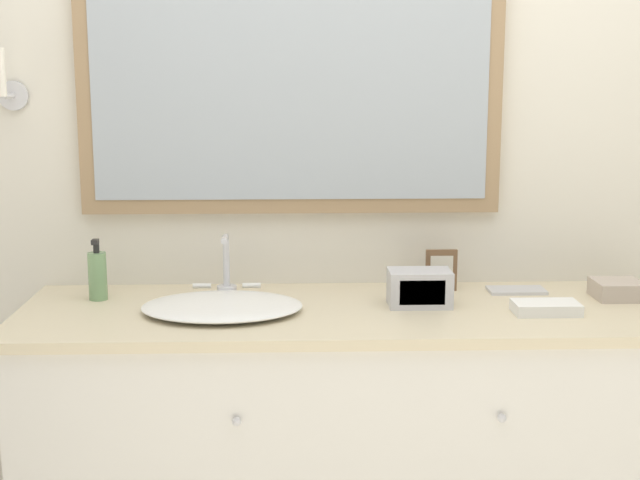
{
  "coord_description": "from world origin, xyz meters",
  "views": [
    {
      "loc": [
        -0.2,
        -2.15,
        1.55
      ],
      "look_at": [
        -0.12,
        0.32,
        1.08
      ],
      "focal_mm": 50.0,
      "sensor_mm": 36.0,
      "label": 1
    }
  ],
  "objects_px": {
    "sink_basin": "(222,305)",
    "soap_bottle": "(98,275)",
    "picture_frame": "(441,270)",
    "appliance_box": "(420,288)"
  },
  "relations": [
    {
      "from": "picture_frame",
      "to": "appliance_box",
      "type": "bearing_deg",
      "value": -117.64
    },
    {
      "from": "soap_bottle",
      "to": "picture_frame",
      "type": "bearing_deg",
      "value": 3.98
    },
    {
      "from": "picture_frame",
      "to": "sink_basin",
      "type": "bearing_deg",
      "value": -161.47
    },
    {
      "from": "sink_basin",
      "to": "soap_bottle",
      "type": "relative_size",
      "value": 2.46
    },
    {
      "from": "sink_basin",
      "to": "picture_frame",
      "type": "distance_m",
      "value": 0.7
    },
    {
      "from": "sink_basin",
      "to": "soap_bottle",
      "type": "distance_m",
      "value": 0.41
    },
    {
      "from": "soap_bottle",
      "to": "sink_basin",
      "type": "bearing_deg",
      "value": -21.41
    },
    {
      "from": "sink_basin",
      "to": "picture_frame",
      "type": "xyz_separation_m",
      "value": [
        0.66,
        0.22,
        0.05
      ]
    },
    {
      "from": "picture_frame",
      "to": "soap_bottle",
      "type": "bearing_deg",
      "value": -176.02
    },
    {
      "from": "appliance_box",
      "to": "picture_frame",
      "type": "relative_size",
      "value": 1.39
    }
  ]
}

